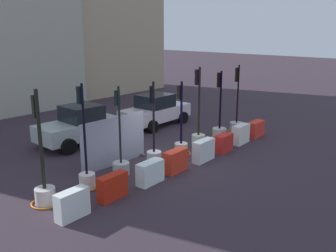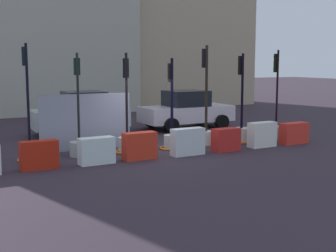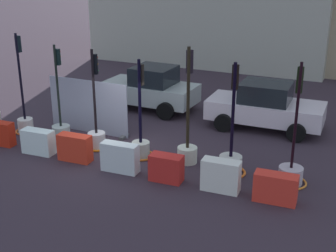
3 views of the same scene
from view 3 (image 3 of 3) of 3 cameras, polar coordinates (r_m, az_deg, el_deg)
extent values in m
plane|color=#332731|center=(15.68, -6.58, -3.40)|extent=(120.00, 120.00, 0.00)
cylinder|color=silver|center=(18.17, -17.06, 0.07)|extent=(0.57, 0.57, 0.53)
cylinder|color=black|center=(17.65, -17.67, 5.71)|extent=(0.09, 0.09, 3.17)
cube|color=black|center=(17.51, -17.90, 9.54)|extent=(0.19, 0.18, 0.58)
sphere|color=red|center=(17.56, -17.83, 10.22)|extent=(0.10, 0.10, 0.10)
sphere|color=orange|center=(17.59, -17.76, 9.60)|extent=(0.10, 0.10, 0.10)
sphere|color=green|center=(17.62, -17.70, 8.98)|extent=(0.10, 0.10, 0.10)
torus|color=orange|center=(18.25, -16.99, -0.59)|extent=(0.81, 0.81, 0.07)
cylinder|color=#AAB4AD|center=(17.21, -12.95, -0.74)|extent=(0.64, 0.64, 0.48)
cylinder|color=black|center=(16.69, -13.40, 4.74)|extent=(0.08, 0.08, 2.93)
cube|color=black|center=(16.53, -13.40, 8.23)|extent=(0.19, 0.17, 0.56)
sphere|color=red|center=(16.55, -13.23, 8.91)|extent=(0.11, 0.11, 0.11)
sphere|color=orange|center=(16.59, -13.18, 8.28)|extent=(0.11, 0.11, 0.11)
sphere|color=green|center=(16.63, -13.13, 7.66)|extent=(0.11, 0.11, 0.11)
cylinder|color=silver|center=(16.15, -8.74, -1.73)|extent=(0.60, 0.60, 0.55)
cylinder|color=black|center=(15.60, -9.07, 4.11)|extent=(0.09, 0.09, 2.88)
cube|color=black|center=(15.44, -8.96, 7.48)|extent=(0.19, 0.16, 0.66)
sphere|color=red|center=(15.45, -8.79, 8.33)|extent=(0.11, 0.11, 0.11)
sphere|color=orange|center=(15.50, -8.75, 7.54)|extent=(0.11, 0.11, 0.11)
sphere|color=green|center=(15.55, -8.71, 6.75)|extent=(0.11, 0.11, 0.11)
torus|color=orange|center=(16.24, -8.69, -2.50)|extent=(0.85, 0.85, 0.07)
cylinder|color=beige|center=(15.31, -3.36, -2.86)|extent=(0.59, 0.59, 0.51)
cylinder|color=black|center=(14.75, -3.49, 2.96)|extent=(0.10, 0.10, 2.74)
cube|color=black|center=(14.63, -3.33, 6.30)|extent=(0.15, 0.15, 0.66)
sphere|color=red|center=(14.65, -3.19, 7.21)|extent=(0.09, 0.09, 0.09)
sphere|color=orange|center=(14.70, -3.17, 6.37)|extent=(0.09, 0.09, 0.09)
sphere|color=green|center=(14.76, -3.16, 5.54)|extent=(0.09, 0.09, 0.09)
torus|color=orange|center=(15.40, -3.34, -3.61)|extent=(0.88, 0.88, 0.07)
cylinder|color=silver|center=(14.88, 2.38, -3.54)|extent=(0.64, 0.64, 0.52)
cylinder|color=black|center=(14.23, 2.49, 3.35)|extent=(0.10, 0.10, 3.21)
cube|color=black|center=(14.07, 2.68, 7.90)|extent=(0.19, 0.18, 0.71)
sphere|color=red|center=(14.11, 2.78, 8.91)|extent=(0.10, 0.10, 0.10)
sphere|color=orange|center=(14.16, 2.76, 7.97)|extent=(0.10, 0.10, 0.10)
sphere|color=green|center=(14.21, 2.74, 7.05)|extent=(0.10, 0.10, 0.10)
cylinder|color=beige|center=(14.25, 7.65, -4.73)|extent=(0.69, 0.69, 0.57)
cylinder|color=black|center=(13.62, 7.99, 1.85)|extent=(0.10, 0.10, 2.87)
cube|color=black|center=(13.45, 8.25, 5.97)|extent=(0.19, 0.16, 0.72)
sphere|color=red|center=(13.47, 8.34, 7.04)|extent=(0.11, 0.11, 0.11)
sphere|color=orange|center=(13.53, 8.29, 6.05)|extent=(0.11, 0.11, 0.11)
sphere|color=green|center=(13.59, 8.24, 5.07)|extent=(0.11, 0.11, 0.11)
torus|color=orange|center=(14.35, 7.61, -5.60)|extent=(0.97, 0.97, 0.08)
cylinder|color=#B9A8B2|center=(14.00, 14.78, -5.86)|extent=(0.70, 0.70, 0.51)
cylinder|color=black|center=(13.33, 15.46, 1.09)|extent=(0.08, 0.08, 3.08)
cube|color=black|center=(13.14, 15.86, 5.44)|extent=(0.17, 0.15, 0.74)
sphere|color=red|center=(13.16, 15.95, 6.55)|extent=(0.09, 0.09, 0.09)
sphere|color=orange|center=(13.21, 15.85, 5.52)|extent=(0.09, 0.09, 0.09)
sphere|color=green|center=(13.27, 15.75, 4.49)|extent=(0.09, 0.09, 0.09)
torus|color=orange|center=(14.09, 14.71, -6.67)|extent=(0.98, 0.98, 0.06)
cube|color=white|center=(16.06, -15.63, -1.87)|extent=(1.12, 0.50, 0.82)
cube|color=red|center=(15.21, -11.35, -2.64)|extent=(1.11, 0.48, 0.88)
cube|color=silver|center=(14.25, -5.91, -3.87)|extent=(1.18, 0.46, 0.91)
cube|color=red|center=(13.63, -0.22, -5.18)|extent=(0.99, 0.52, 0.81)
cube|color=white|center=(13.13, 6.49, -6.07)|extent=(1.09, 0.48, 0.92)
cube|color=red|center=(12.84, 13.05, -7.42)|extent=(1.17, 0.52, 0.81)
cube|color=silver|center=(18.05, 11.82, 1.87)|extent=(4.37, 1.94, 0.73)
cube|color=black|center=(17.85, 11.91, 4.10)|extent=(1.87, 1.66, 0.73)
cylinder|color=black|center=(18.89, 16.33, 1.14)|extent=(0.68, 0.30, 0.67)
cylinder|color=black|center=(17.07, 15.45, -0.81)|extent=(0.68, 0.30, 0.67)
cylinder|color=black|center=(19.34, 8.46, 2.19)|extent=(0.68, 0.30, 0.67)
cylinder|color=black|center=(17.57, 6.80, 0.40)|extent=(0.68, 0.30, 0.67)
cube|color=#B0BBB6|center=(19.96, -2.25, 4.18)|extent=(4.05, 1.94, 0.76)
cube|color=black|center=(19.67, -1.73, 6.22)|extent=(1.70, 1.67, 0.75)
cylinder|color=black|center=(19.87, -6.75, 2.83)|extent=(0.72, 0.30, 0.71)
cylinder|color=black|center=(21.48, -3.94, 4.25)|extent=(0.72, 0.30, 0.71)
cylinder|color=black|center=(18.70, -0.29, 1.86)|extent=(0.72, 0.30, 0.71)
cylinder|color=black|center=(20.40, 2.15, 3.42)|extent=(0.72, 0.30, 0.71)
cube|color=#9297AB|center=(17.40, -9.77, 2.37)|extent=(3.31, 0.04, 2.00)
cube|color=#4C4C4C|center=(18.55, -13.41, 0.13)|extent=(0.16, 0.50, 0.10)
cube|color=#4C4C4C|center=(16.96, -5.41, -1.31)|extent=(0.16, 0.50, 0.10)
camera|label=1|loc=(19.14, -58.89, 8.34)|focal=40.07mm
camera|label=2|loc=(14.93, -71.95, -6.25)|focal=50.42mm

